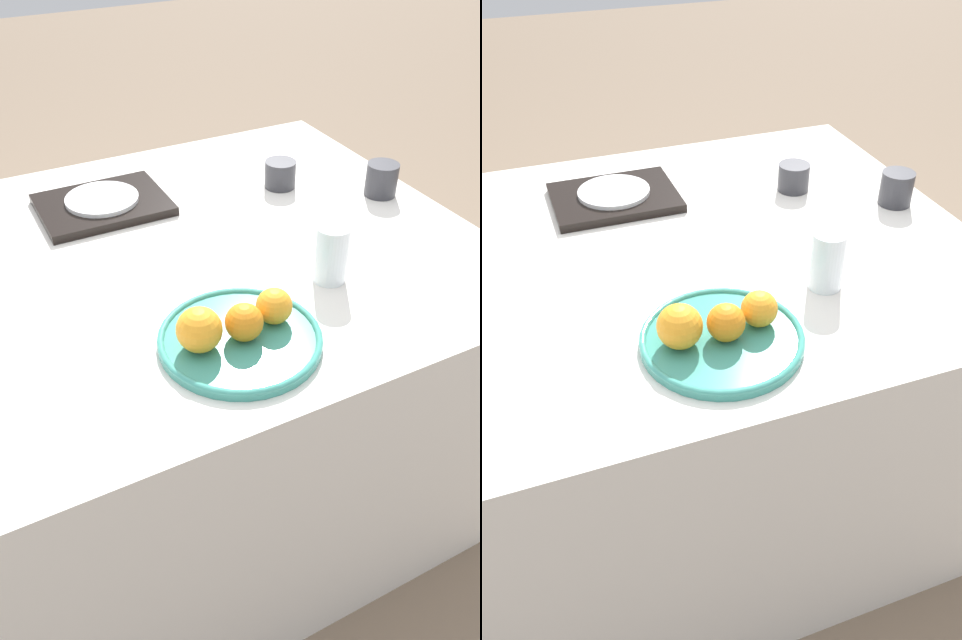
% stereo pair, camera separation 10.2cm
% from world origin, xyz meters
% --- Properties ---
extents(ground_plane, '(12.00, 12.00, 0.00)m').
position_xyz_m(ground_plane, '(0.00, 0.00, 0.00)').
color(ground_plane, '#7A6651').
extents(table, '(1.55, 1.03, 0.76)m').
position_xyz_m(table, '(0.00, 0.00, 0.38)').
color(table, silver).
rests_on(table, ground_plane).
extents(fruit_platter, '(0.28, 0.28, 0.02)m').
position_xyz_m(fruit_platter, '(0.13, -0.32, 0.77)').
color(fruit_platter, teal).
rests_on(fruit_platter, table).
extents(orange_0, '(0.08, 0.08, 0.08)m').
position_xyz_m(orange_0, '(0.06, -0.32, 0.81)').
color(orange_0, orange).
rests_on(orange_0, fruit_platter).
extents(orange_1, '(0.06, 0.06, 0.06)m').
position_xyz_m(orange_1, '(0.14, -0.33, 0.81)').
color(orange_1, orange).
rests_on(orange_1, fruit_platter).
extents(orange_2, '(0.06, 0.06, 0.06)m').
position_xyz_m(orange_2, '(0.20, -0.31, 0.80)').
color(orange_2, orange).
rests_on(orange_2, fruit_platter).
extents(water_glass, '(0.06, 0.06, 0.11)m').
position_xyz_m(water_glass, '(0.37, -0.23, 0.82)').
color(water_glass, silver).
rests_on(water_glass, table).
extents(serving_tray, '(0.28, 0.22, 0.02)m').
position_xyz_m(serving_tray, '(0.07, 0.25, 0.77)').
color(serving_tray, black).
rests_on(serving_tray, table).
extents(side_plate, '(0.17, 0.17, 0.01)m').
position_xyz_m(side_plate, '(0.07, 0.25, 0.78)').
color(side_plate, white).
rests_on(side_plate, serving_tray).
extents(cup_0, '(0.07, 0.07, 0.06)m').
position_xyz_m(cup_0, '(0.49, 0.16, 0.79)').
color(cup_0, '#333338').
rests_on(cup_0, table).
extents(cup_1, '(0.07, 0.07, 0.08)m').
position_xyz_m(cup_1, '(0.68, 0.01, 0.80)').
color(cup_1, '#333338').
rests_on(cup_1, table).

